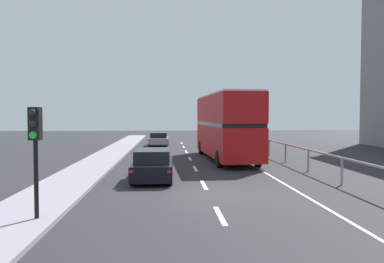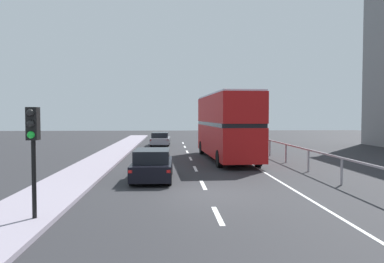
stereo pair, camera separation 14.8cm
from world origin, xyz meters
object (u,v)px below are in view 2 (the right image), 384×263
(double_decker_bus_red, at_px, (226,125))
(hatchback_car_near, at_px, (153,165))
(traffic_signal_pole, at_px, (33,135))
(sedan_car_ahead, at_px, (160,139))

(double_decker_bus_red, xyz_separation_m, hatchback_car_near, (-4.58, -7.56, -1.66))
(traffic_signal_pole, distance_m, sedan_car_ahead, 27.08)
(traffic_signal_pole, height_order, sedan_car_ahead, traffic_signal_pole)
(double_decker_bus_red, xyz_separation_m, traffic_signal_pole, (-7.51, -14.38, 0.09))
(traffic_signal_pole, relative_size, sedan_car_ahead, 0.75)
(double_decker_bus_red, height_order, traffic_signal_pole, double_decker_bus_red)
(double_decker_bus_red, relative_size, hatchback_car_near, 2.47)
(double_decker_bus_red, relative_size, sedan_car_ahead, 2.60)
(hatchback_car_near, height_order, sedan_car_ahead, hatchback_car_near)
(double_decker_bus_red, bearing_deg, hatchback_car_near, -124.04)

